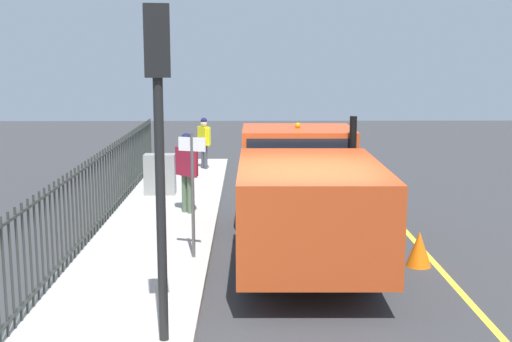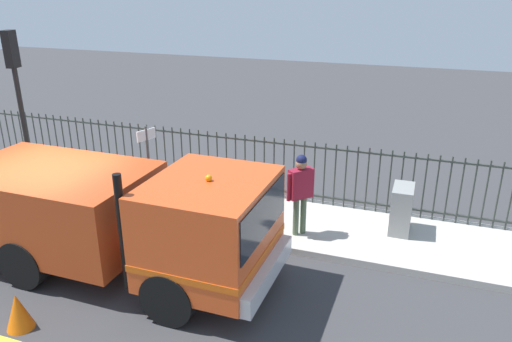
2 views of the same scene
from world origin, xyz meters
The scene contains 11 objects.
ground_plane centered at (0.00, 0.00, 0.00)m, with size 55.35×55.35×0.00m, color #38383A.
sidewalk_slab centered at (2.83, 0.00, 0.07)m, with size 2.54×25.16×0.15m, color #B7B2A8.
lane_marking centered at (-2.50, 0.00, 0.00)m, with size 0.12×22.65×0.01m, color yellow.
work_truck centered at (-0.17, -1.90, 1.28)m, with size 2.42×6.36×2.54m.
worker_standing centered at (2.24, -4.61, 1.27)m, with size 0.53×0.52×1.83m.
pedestrian_distant centered at (2.23, -10.59, 1.14)m, with size 0.43×0.51×1.62m.
iron_fence centered at (3.93, 0.00, 0.95)m, with size 0.04×21.42×1.58m.
traffic_light_near centered at (1.93, 2.30, 3.08)m, with size 0.33×0.26×4.14m.
utility_cabinet centered at (3.13, -6.67, 0.67)m, with size 0.79×0.44×1.04m, color gray.
traffic_cone centered at (-2.17, -1.08, 0.32)m, with size 0.44×0.44×0.63m, color orange.
street_sign centered at (1.83, -1.19, 1.55)m, with size 0.48×0.19×2.23m.
Camera 1 is at (0.86, 10.24, 3.69)m, focal length 46.71 mm.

